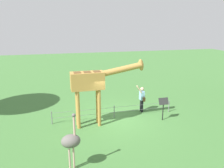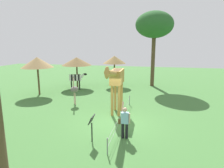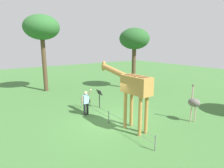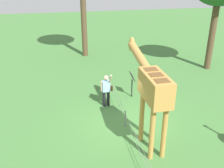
% 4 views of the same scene
% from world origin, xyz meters
% --- Properties ---
extents(ground_plane, '(60.00, 60.00, 0.00)m').
position_xyz_m(ground_plane, '(0.00, 0.00, 0.00)').
color(ground_plane, '#427538').
extents(giraffe, '(3.97, 0.73, 3.50)m').
position_xyz_m(giraffe, '(-1.23, -0.38, 2.34)').
color(giraffe, '#BC8942').
rests_on(giraffe, ground_plane).
extents(visitor, '(0.56, 0.58, 1.76)m').
position_xyz_m(visitor, '(1.88, 0.67, 0.90)').
color(visitor, black).
rests_on(visitor, ground_plane).
extents(zebra, '(1.05, 1.76, 1.66)m').
position_xyz_m(zebra, '(-7.45, -5.80, 1.16)').
color(zebra, black).
rests_on(zebra, ground_plane).
extents(ostrich, '(0.70, 0.56, 2.25)m').
position_xyz_m(ostrich, '(-2.70, -3.91, 1.18)').
color(ostrich, '#CC9E93').
rests_on(ostrich, ground_plane).
extents(shade_hut_near, '(2.84, 2.84, 3.44)m').
position_xyz_m(shade_hut_near, '(-4.84, -8.33, 2.95)').
color(shade_hut_near, brown).
rests_on(shade_hut_near, ground_plane).
extents(shade_hut_far, '(2.55, 2.55, 3.31)m').
position_xyz_m(shade_hut_far, '(-10.33, -2.42, 2.87)').
color(shade_hut_far, brown).
rests_on(shade_hut_far, ground_plane).
extents(shade_hut_aside, '(3.14, 3.14, 3.22)m').
position_xyz_m(shade_hut_aside, '(-8.55, -6.12, 2.78)').
color(shade_hut_aside, brown).
rests_on(shade_hut_aside, ground_plane).
extents(tree_west, '(3.99, 3.99, 7.98)m').
position_xyz_m(tree_west, '(-11.06, 1.72, 6.50)').
color(tree_west, brown).
rests_on(tree_west, ground_plane).
extents(info_sign, '(0.56, 0.21, 1.32)m').
position_xyz_m(info_sign, '(2.59, -0.77, 0.95)').
color(info_sign, black).
rests_on(info_sign, ground_plane).
extents(wire_fence, '(7.05, 0.05, 0.75)m').
position_xyz_m(wire_fence, '(0.00, 0.21, 0.40)').
color(wire_fence, slate).
rests_on(wire_fence, ground_plane).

